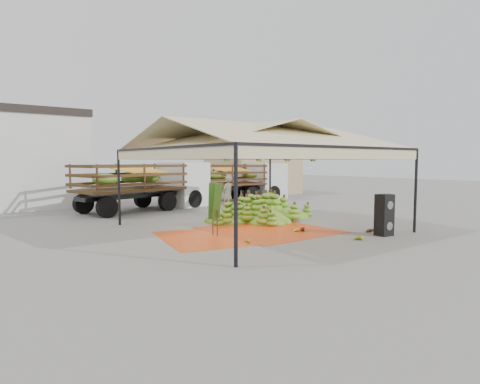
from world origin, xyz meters
TOP-DOWN VIEW (x-y plane):
  - ground at (0.00, 0.00)m, footprint 90.00×90.00m
  - canopy_tent at (0.00, 0.00)m, footprint 8.10×8.10m
  - building_tan at (10.00, 13.00)m, footprint 6.30×5.30m
  - tarp_left at (-2.14, -0.48)m, footprint 4.50×4.36m
  - tarp_right at (0.12, -0.47)m, footprint 4.16×4.36m
  - banana_heap at (1.63, 1.84)m, footprint 5.79×5.03m
  - hand_yellow_a at (1.11, -3.70)m, footprint 0.58×0.52m
  - hand_yellow_b at (0.57, -1.44)m, footprint 0.50×0.50m
  - hand_red_a at (0.80, -1.36)m, footprint 0.62×0.59m
  - hand_red_b at (2.63, -3.11)m, footprint 0.53×0.52m
  - hand_green at (-2.04, -1.81)m, footprint 0.53×0.51m
  - hanging_bunches at (0.91, 0.23)m, footprint 4.74×0.24m
  - speaker_stack at (2.57, -3.70)m, footprint 0.56×0.51m
  - banana_leaves at (-2.38, -0.46)m, footprint 0.96×1.36m
  - vendor at (1.24, 3.89)m, footprint 0.80×0.65m
  - truck_left at (-0.86, 8.12)m, footprint 7.63×3.99m
  - truck_right at (5.89, 9.38)m, footprint 7.20×2.90m

SIDE VIEW (x-z plane):
  - ground at x=0.00m, z-range 0.00..0.00m
  - banana_leaves at x=-2.38m, z-range -1.85..1.85m
  - tarp_left at x=-2.14m, z-range 0.00..0.01m
  - tarp_right at x=0.12m, z-range 0.00..0.01m
  - hand_yellow_b at x=0.57m, z-range 0.00..0.18m
  - hand_green at x=-2.04m, z-range 0.00..0.19m
  - hand_red_b at x=2.63m, z-range 0.00..0.19m
  - hand_red_a at x=0.80m, z-range 0.00..0.22m
  - hand_yellow_a at x=1.11m, z-range 0.00..0.22m
  - banana_heap at x=1.63m, z-range 0.00..1.11m
  - speaker_stack at x=2.57m, z-range 0.00..1.44m
  - vendor at x=1.24m, z-range 0.00..1.90m
  - truck_right at x=5.89m, z-range 0.28..2.70m
  - truck_left at x=-0.86m, z-range 0.29..2.79m
  - building_tan at x=10.00m, z-range 0.02..4.12m
  - hanging_bunches at x=0.91m, z-range 2.52..2.72m
  - canopy_tent at x=0.00m, z-range 1.30..5.30m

